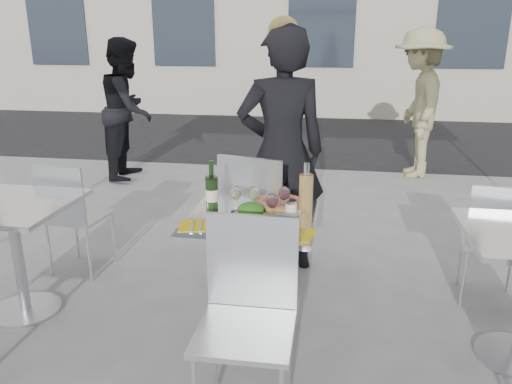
% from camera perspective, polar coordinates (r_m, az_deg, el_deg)
% --- Properties ---
extents(ground, '(80.00, 80.00, 0.00)m').
position_cam_1_polar(ground, '(3.14, -0.47, -15.79)').
color(ground, slate).
extents(street_asphalt, '(24.00, 5.00, 0.00)m').
position_cam_1_polar(street_asphalt, '(9.27, 6.53, 6.54)').
color(street_asphalt, black).
rests_on(street_asphalt, ground).
extents(main_table, '(0.72, 0.72, 0.75)m').
position_cam_1_polar(main_table, '(2.89, -0.49, -6.78)').
color(main_table, '#B7BABF').
rests_on(main_table, ground).
extents(side_table_left, '(0.72, 0.72, 0.75)m').
position_cam_1_polar(side_table_left, '(3.46, -25.88, -4.43)').
color(side_table_left, '#B7BABF').
rests_on(side_table_left, ground).
extents(chair_far, '(0.54, 0.55, 0.98)m').
position_cam_1_polar(chair_far, '(3.41, 0.03, -2.17)').
color(chair_far, silver).
rests_on(chair_far, ground).
extents(chair_near, '(0.44, 0.45, 0.95)m').
position_cam_1_polar(chair_near, '(2.32, -0.90, -12.59)').
color(chair_near, silver).
rests_on(chair_near, ground).
extents(side_chair_lfar, '(0.43, 0.44, 0.87)m').
position_cam_1_polar(side_chair_lfar, '(3.87, -20.41, -1.93)').
color(side_chair_lfar, silver).
rests_on(side_chair_lfar, ground).
extents(side_chair_rfar, '(0.44, 0.45, 0.85)m').
position_cam_1_polar(side_chair_rfar, '(3.55, 25.76, -4.46)').
color(side_chair_rfar, silver).
rests_on(side_chair_rfar, ground).
extents(woman_diner, '(0.76, 0.61, 1.81)m').
position_cam_1_polar(woman_diner, '(3.68, 2.93, 4.51)').
color(woman_diner, black).
rests_on(woman_diner, ground).
extents(pedestrian_a, '(0.74, 0.90, 1.72)m').
position_cam_1_polar(pedestrian_a, '(6.46, -14.44, 9.14)').
color(pedestrian_a, black).
rests_on(pedestrian_a, ground).
extents(pedestrian_b, '(0.70, 1.20, 1.84)m').
position_cam_1_polar(pedestrian_b, '(6.63, 18.08, 9.56)').
color(pedestrian_b, '#978F61').
rests_on(pedestrian_b, ground).
extents(pizza_near, '(0.35, 0.35, 0.02)m').
position_cam_1_polar(pizza_near, '(2.67, -0.31, -3.65)').
color(pizza_near, tan).
rests_on(pizza_near, main_table).
extents(pizza_far, '(0.34, 0.34, 0.03)m').
position_cam_1_polar(pizza_far, '(2.98, 2.66, -1.30)').
color(pizza_far, white).
rests_on(pizza_far, main_table).
extents(salad_plate, '(0.22, 0.22, 0.09)m').
position_cam_1_polar(salad_plate, '(2.78, -0.60, -2.22)').
color(salad_plate, white).
rests_on(salad_plate, main_table).
extents(wine_bottle, '(0.08, 0.07, 0.29)m').
position_cam_1_polar(wine_bottle, '(2.90, -5.07, 0.12)').
color(wine_bottle, '#244A1B').
rests_on(wine_bottle, main_table).
extents(carafe, '(0.08, 0.08, 0.29)m').
position_cam_1_polar(carafe, '(2.87, 5.73, 0.02)').
color(carafe, '#E2B660').
rests_on(carafe, main_table).
extents(sugar_shaker, '(0.06, 0.06, 0.11)m').
position_cam_1_polar(sugar_shaker, '(2.77, 4.02, -2.03)').
color(sugar_shaker, white).
rests_on(sugar_shaker, main_table).
extents(wineglass_white_a, '(0.07, 0.07, 0.16)m').
position_cam_1_polar(wineglass_white_a, '(2.85, -2.36, -0.21)').
color(wineglass_white_a, white).
rests_on(wineglass_white_a, main_table).
extents(wineglass_white_b, '(0.07, 0.07, 0.16)m').
position_cam_1_polar(wineglass_white_b, '(2.84, -0.28, -0.27)').
color(wineglass_white_b, white).
rests_on(wineglass_white_b, main_table).
extents(wineglass_red_a, '(0.07, 0.07, 0.16)m').
position_cam_1_polar(wineglass_red_a, '(2.72, 1.85, -1.12)').
color(wineglass_red_a, white).
rests_on(wineglass_red_a, main_table).
extents(wineglass_red_b, '(0.07, 0.07, 0.16)m').
position_cam_1_polar(wineglass_red_b, '(2.85, 3.25, -0.26)').
color(wineglass_red_b, white).
rests_on(wineglass_red_b, main_table).
extents(napkin_left, '(0.21, 0.21, 0.01)m').
position_cam_1_polar(napkin_left, '(2.69, -6.88, -3.80)').
color(napkin_left, gold).
rests_on(napkin_left, main_table).
extents(napkin_right, '(0.20, 0.20, 0.01)m').
position_cam_1_polar(napkin_right, '(2.57, 4.57, -4.77)').
color(napkin_right, gold).
rests_on(napkin_right, main_table).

